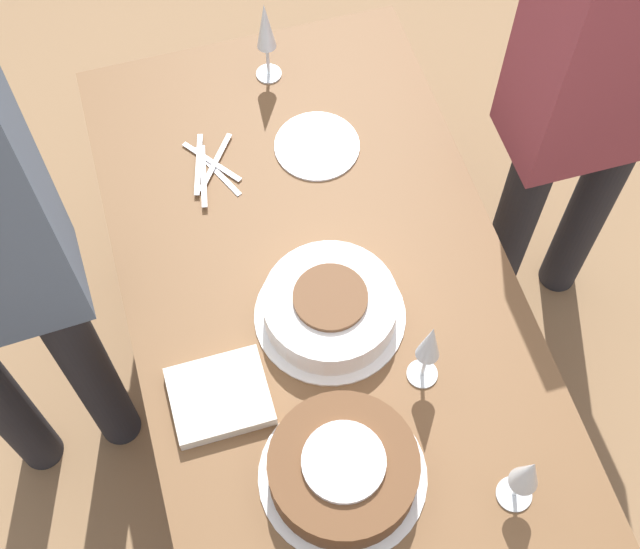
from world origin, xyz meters
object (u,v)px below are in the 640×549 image
cake_center_white (330,307)px  cake_front_chocolate (343,469)px  wine_glass_extra (266,30)px  person_watching (609,80)px  wine_glass_near (430,345)px  wine_glass_far (527,475)px

cake_center_white → cake_front_chocolate: bearing=-12.5°
cake_front_chocolate → wine_glass_extra: 1.01m
cake_front_chocolate → person_watching: person_watching is taller
cake_center_white → person_watching: 0.78m
wine_glass_near → person_watching: bearing=129.2°
cake_front_chocolate → wine_glass_far: bearing=67.6°
wine_glass_far → cake_center_white: bearing=-153.8°
cake_center_white → wine_glass_near: 0.25m
wine_glass_near → wine_glass_extra: wine_glass_extra is taller
cake_center_white → wine_glass_near: wine_glass_near is taller
wine_glass_far → person_watching: person_watching is taller
cake_front_chocolate → wine_glass_far: size_ratio=1.68×
wine_glass_near → person_watching: size_ratio=0.14×
cake_center_white → wine_glass_extra: 0.68m
cake_front_chocolate → wine_glass_near: 0.28m
cake_center_white → wine_glass_far: bearing=26.2°
wine_glass_extra → person_watching: person_watching is taller
wine_glass_near → person_watching: person_watching is taller
wine_glass_near → wine_glass_extra: 0.85m
wine_glass_far → wine_glass_near: bearing=-163.1°
cake_front_chocolate → wine_glass_far: wine_glass_far is taller
cake_front_chocolate → wine_glass_far: (0.12, 0.30, 0.08)m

